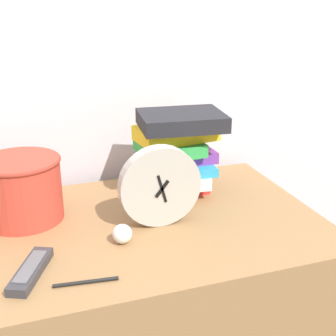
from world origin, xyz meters
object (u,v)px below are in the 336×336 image
at_px(tv_remote, 31,270).
at_px(crumpled_paper_ball, 122,234).
at_px(basket, 21,187).
at_px(book_stack, 176,150).
at_px(pen, 86,282).
at_px(desk_clock, 160,186).

xyz_separation_m(tv_remote, crumpled_paper_ball, (0.22, 0.07, 0.01)).
bearing_deg(basket, book_stack, 4.54).
bearing_deg(crumpled_paper_ball, pen, -128.49).
relative_size(desk_clock, book_stack, 0.82).
bearing_deg(book_stack, crumpled_paper_ball, -132.62).
distance_m(book_stack, pen, 0.53).
height_order(desk_clock, book_stack, book_stack).
bearing_deg(crumpled_paper_ball, desk_clock, 28.55).
xyz_separation_m(desk_clock, basket, (-0.33, 0.15, -0.02)).
bearing_deg(book_stack, pen, -131.17).
height_order(desk_clock, pen, desk_clock).
height_order(crumpled_paper_ball, pen, crumpled_paper_ball).
distance_m(basket, crumpled_paper_ball, 0.31).
bearing_deg(basket, tv_remote, -90.34).
bearing_deg(tv_remote, crumpled_paper_ball, 17.95).
xyz_separation_m(book_stack, basket, (-0.44, -0.03, -0.04)).
distance_m(desk_clock, basket, 0.36).
xyz_separation_m(book_stack, crumpled_paper_ball, (-0.22, -0.24, -0.11)).
distance_m(crumpled_paper_ball, pen, 0.18).
height_order(book_stack, basket, book_stack).
bearing_deg(desk_clock, tv_remote, -158.17).
bearing_deg(pen, tv_remote, 146.43).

